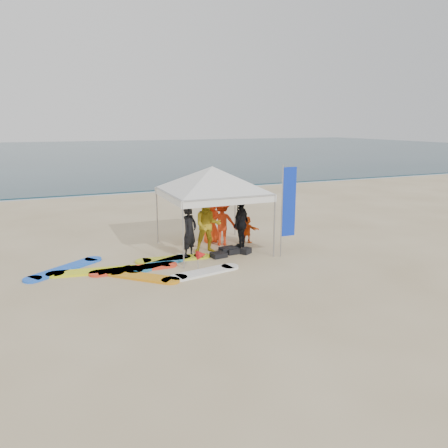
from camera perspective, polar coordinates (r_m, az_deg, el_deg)
ground at (r=12.29m, az=3.09°, el=-8.17°), size 120.00×120.00×0.00m
ocean at (r=70.60m, az=-18.97°, el=8.82°), size 160.00×84.00×0.08m
shoreline_foam at (r=29.26m, az=-12.71°, el=4.03°), size 160.00×1.20×0.01m
person_black_a at (r=14.64m, az=-4.52°, el=-0.99°), size 0.78×0.75×1.80m
person_yellow at (r=15.16m, az=-2.15°, el=-0.17°), size 1.09×0.94×1.95m
person_orange_a at (r=16.12m, az=-0.26°, el=0.22°), size 1.26×0.96×1.72m
person_black_b at (r=15.69m, az=2.22°, el=0.05°), size 1.10×1.05×1.83m
person_orange_b at (r=16.49m, az=-1.73°, el=0.48°), size 0.86×0.58×1.71m
person_seated at (r=16.57m, az=3.04°, el=-0.70°), size 0.76×0.95×1.01m
canopy_tent at (r=15.16m, az=-1.54°, el=7.50°), size 4.53×4.53×3.41m
feather_flag at (r=14.69m, az=8.38°, el=2.70°), size 0.53×0.04×3.13m
marker_pennant at (r=13.44m, az=-2.96°, el=-4.05°), size 0.28×0.28×0.64m
gear_pile at (r=15.13m, az=0.71°, el=-3.64°), size 1.53×0.75×0.22m
surfboard_spread at (r=13.89m, az=-11.38°, el=-5.71°), size 5.92×3.35×0.07m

